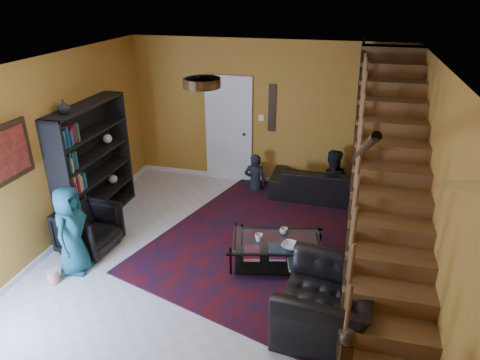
# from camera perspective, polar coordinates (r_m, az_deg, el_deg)

# --- Properties ---
(floor) EXTENTS (5.50, 5.50, 0.00)m
(floor) POSITION_cam_1_polar(r_m,az_deg,el_deg) (6.44, -1.87, -10.21)
(floor) COLOR beige
(floor) RESTS_ON ground
(room) EXTENTS (5.50, 5.50, 5.50)m
(room) POSITION_cam_1_polar(r_m,az_deg,el_deg) (7.88, -8.57, -3.06)
(room) COLOR #BC6E29
(room) RESTS_ON ground
(staircase) EXTENTS (0.95, 5.02, 3.18)m
(staircase) POSITION_cam_1_polar(r_m,az_deg,el_deg) (5.60, 19.32, -0.91)
(staircase) COLOR brown
(staircase) RESTS_ON floor
(bookshelf) EXTENTS (0.35, 1.80, 2.00)m
(bookshelf) POSITION_cam_1_polar(r_m,az_deg,el_deg) (7.40, -18.89, 1.73)
(bookshelf) COLOR black
(bookshelf) RESTS_ON floor
(door) EXTENTS (0.82, 0.05, 2.05)m
(door) POSITION_cam_1_polar(r_m,az_deg,el_deg) (8.52, -1.50, 6.51)
(door) COLOR silver
(door) RESTS_ON floor
(framed_picture) EXTENTS (0.04, 0.74, 0.74)m
(framed_picture) POSITION_cam_1_polar(r_m,az_deg,el_deg) (6.13, -28.48, 3.22)
(framed_picture) COLOR maroon
(framed_picture) RESTS_ON room
(wall_hanging) EXTENTS (0.14, 0.03, 0.90)m
(wall_hanging) POSITION_cam_1_polar(r_m,az_deg,el_deg) (8.20, 4.29, 9.54)
(wall_hanging) COLOR black
(wall_hanging) RESTS_ON room
(ceiling_fixture) EXTENTS (0.40, 0.40, 0.10)m
(ceiling_fixture) POSITION_cam_1_polar(r_m,az_deg,el_deg) (4.62, -5.12, 12.79)
(ceiling_fixture) COLOR #3F2814
(ceiling_fixture) RESTS_ON room
(rug) EXTENTS (4.94, 5.30, 0.02)m
(rug) POSITION_cam_1_polar(r_m,az_deg,el_deg) (6.89, 7.58, -7.79)
(rug) COLOR #420B0E
(rug) RESTS_ON floor
(sofa) EXTENTS (2.08, 0.85, 0.60)m
(sofa) POSITION_cam_1_polar(r_m,az_deg,el_deg) (8.11, 11.53, -0.48)
(sofa) COLOR black
(sofa) RESTS_ON floor
(armchair_left) EXTENTS (0.85, 0.83, 0.70)m
(armchair_left) POSITION_cam_1_polar(r_m,az_deg,el_deg) (6.82, -19.48, -6.11)
(armchair_left) COLOR black
(armchair_left) RESTS_ON floor
(armchair_right) EXTENTS (1.15, 1.27, 0.76)m
(armchair_right) POSITION_cam_1_polar(r_m,az_deg,el_deg) (5.15, 11.34, -15.86)
(armchair_right) COLOR black
(armchair_right) RESTS_ON floor
(person_adult_a) EXTENTS (0.44, 0.29, 1.19)m
(person_adult_a) POSITION_cam_1_polar(r_m,az_deg,el_deg) (8.37, 2.02, -0.34)
(person_adult_a) COLOR black
(person_adult_a) RESTS_ON sofa
(person_adult_b) EXTENTS (0.74, 0.61, 1.41)m
(person_adult_b) POSITION_cam_1_polar(r_m,az_deg,el_deg) (8.17, 11.96, -0.67)
(person_adult_b) COLOR black
(person_adult_b) RESTS_ON sofa
(person_child) EXTENTS (0.45, 0.66, 1.29)m
(person_child) POSITION_cam_1_polar(r_m,az_deg,el_deg) (6.27, -21.58, -6.24)
(person_child) COLOR #1A5964
(person_child) RESTS_ON armchair_left
(coffee_table) EXTENTS (1.34, 0.96, 0.46)m
(coffee_table) POSITION_cam_1_polar(r_m,az_deg,el_deg) (6.09, 4.86, -9.53)
(coffee_table) COLOR black
(coffee_table) RESTS_ON floor
(cup_a) EXTENTS (0.12, 0.12, 0.09)m
(cup_a) POSITION_cam_1_polar(r_m,az_deg,el_deg) (6.11, 5.85, -6.80)
(cup_a) COLOR #999999
(cup_a) RESTS_ON coffee_table
(cup_b) EXTENTS (0.13, 0.13, 0.10)m
(cup_b) POSITION_cam_1_polar(r_m,az_deg,el_deg) (5.92, 2.52, -7.69)
(cup_b) COLOR #999999
(cup_b) RESTS_ON coffee_table
(bowl) EXTENTS (0.29, 0.29, 0.06)m
(bowl) POSITION_cam_1_polar(r_m,az_deg,el_deg) (5.83, 6.74, -8.70)
(bowl) COLOR #999999
(bowl) RESTS_ON coffee_table
(vase) EXTENTS (0.18, 0.18, 0.19)m
(vase) POSITION_cam_1_polar(r_m,az_deg,el_deg) (6.66, -22.47, 9.04)
(vase) COLOR #999999
(vase) RESTS_ON bookshelf
(popcorn_bucket) EXTENTS (0.16, 0.16, 0.17)m
(popcorn_bucket) POSITION_cam_1_polar(r_m,az_deg,el_deg) (6.41, -23.67, -11.64)
(popcorn_bucket) COLOR red
(popcorn_bucket) RESTS_ON rug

